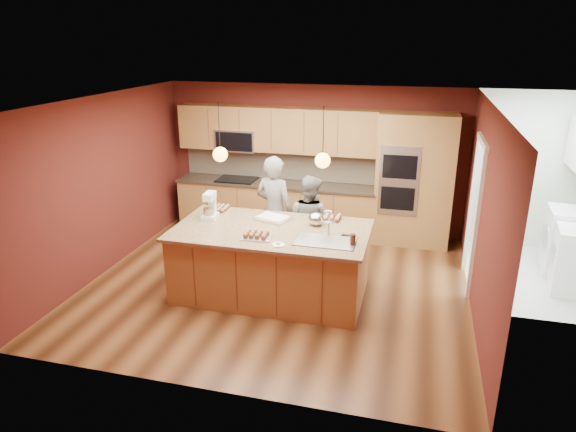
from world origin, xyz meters
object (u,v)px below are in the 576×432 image
(person_right, at_px, (309,222))
(mixing_bowl, at_px, (316,219))
(island, at_px, (272,261))
(stand_mixer, at_px, (210,207))
(person_left, at_px, (275,211))

(person_right, height_order, mixing_bowl, person_right)
(island, relative_size, mixing_bowl, 11.79)
(island, xyz_separation_m, person_right, (0.31, 1.01, 0.25))
(mixing_bowl, bearing_deg, stand_mixer, -176.34)
(island, xyz_separation_m, mixing_bowl, (0.56, 0.31, 0.58))
(person_left, bearing_deg, person_right, -164.20)
(person_left, height_order, mixing_bowl, person_left)
(stand_mixer, bearing_deg, person_right, 26.70)
(stand_mixer, height_order, mixing_bowl, stand_mixer)
(island, relative_size, person_left, 1.51)
(person_right, bearing_deg, island, 94.66)
(person_left, bearing_deg, mixing_bowl, 154.85)
(person_right, distance_m, mixing_bowl, 0.81)
(person_right, relative_size, stand_mixer, 3.93)
(island, bearing_deg, person_left, 104.07)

